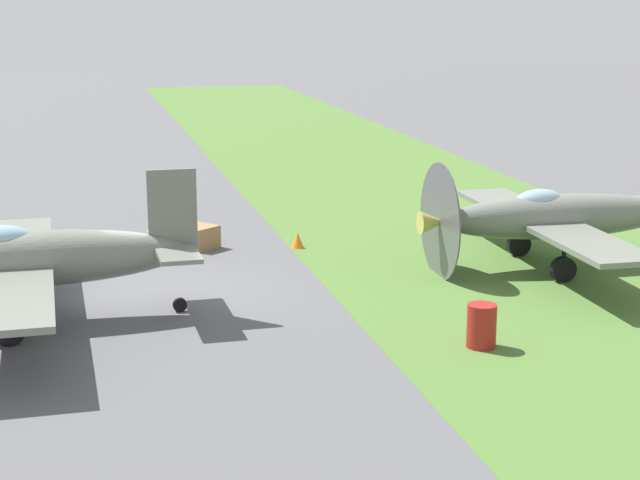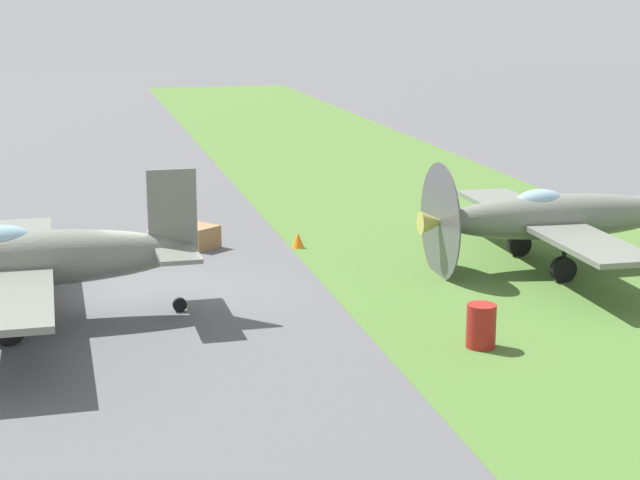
{
  "view_description": "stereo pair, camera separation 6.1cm",
  "coord_description": "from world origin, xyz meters",
  "px_view_note": "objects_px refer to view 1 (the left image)",
  "views": [
    {
      "loc": [
        -23.68,
        1.88,
        6.87
      ],
      "look_at": [
        -0.45,
        -3.7,
        1.29
      ],
      "focal_mm": 58.0,
      "sensor_mm": 36.0,
      "label": 1
    },
    {
      "loc": [
        -23.69,
        1.82,
        6.87
      ],
      "look_at": [
        -0.45,
        -3.7,
        1.29
      ],
      "focal_mm": 58.0,
      "sensor_mm": 36.0,
      "label": 2
    }
  ],
  "objects_px": {
    "airplane_wingman": "(553,217)",
    "runway_marker_cone": "(298,240)",
    "fuel_drum": "(482,326)",
    "airplane_lead": "(24,260)",
    "supply_crate": "(198,237)"
  },
  "relations": [
    {
      "from": "airplane_wingman",
      "to": "runway_marker_cone",
      "type": "distance_m",
      "value": 7.15
    },
    {
      "from": "airplane_wingman",
      "to": "fuel_drum",
      "type": "xyz_separation_m",
      "value": [
        -5.53,
        4.22,
        -0.92
      ]
    },
    {
      "from": "airplane_lead",
      "to": "fuel_drum",
      "type": "distance_m",
      "value": 9.8
    },
    {
      "from": "supply_crate",
      "to": "fuel_drum",
      "type": "bearing_deg",
      "value": -155.39
    },
    {
      "from": "airplane_lead",
      "to": "runway_marker_cone",
      "type": "relative_size",
      "value": 21.59
    },
    {
      "from": "airplane_wingman",
      "to": "supply_crate",
      "type": "bearing_deg",
      "value": 64.48
    },
    {
      "from": "fuel_drum",
      "to": "runway_marker_cone",
      "type": "xyz_separation_m",
      "value": [
        9.25,
        1.78,
        -0.23
      ]
    },
    {
      "from": "airplane_wingman",
      "to": "fuel_drum",
      "type": "distance_m",
      "value": 7.02
    },
    {
      "from": "fuel_drum",
      "to": "supply_crate",
      "type": "xyz_separation_m",
      "value": [
        9.87,
        4.52,
        -0.13
      ]
    },
    {
      "from": "airplane_lead",
      "to": "fuel_drum",
      "type": "bearing_deg",
      "value": -114.19
    },
    {
      "from": "runway_marker_cone",
      "to": "airplane_wingman",
      "type": "bearing_deg",
      "value": -121.78
    },
    {
      "from": "airplane_lead",
      "to": "fuel_drum",
      "type": "xyz_separation_m",
      "value": [
        -3.8,
        -8.98,
        -0.97
      ]
    },
    {
      "from": "airplane_lead",
      "to": "airplane_wingman",
      "type": "distance_m",
      "value": 13.31
    },
    {
      "from": "airplane_wingman",
      "to": "supply_crate",
      "type": "xyz_separation_m",
      "value": [
        4.33,
        8.74,
        -1.05
      ]
    },
    {
      "from": "airplane_wingman",
      "to": "runway_marker_cone",
      "type": "xyz_separation_m",
      "value": [
        3.72,
        6.0,
        -1.15
      ]
    }
  ]
}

